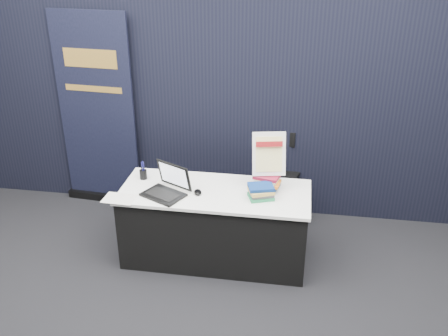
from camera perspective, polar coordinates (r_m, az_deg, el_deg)
floor at (r=4.70m, az=-2.17°, el=-13.90°), size 8.00×8.00×0.00m
wall_back at (r=7.68m, az=3.53°, el=16.40°), size 8.00×0.02×3.50m
drape_partition at (r=5.49m, az=0.82°, el=6.69°), size 6.00×0.08×2.40m
display_table at (r=4.91m, az=-1.02°, el=-6.46°), size 1.80×0.75×0.75m
laptop at (r=4.68m, az=-6.81°, el=-2.19°), size 0.45×0.45×0.28m
mouse at (r=4.67m, az=-3.02°, el=-2.77°), size 0.10×0.13×0.03m
brochure_left at (r=4.69m, az=-11.86°, el=-3.43°), size 0.30×0.22×0.00m
brochure_mid at (r=4.71m, az=-5.87°, el=-2.84°), size 0.41×0.39×0.00m
brochure_right at (r=4.72m, az=-7.14°, el=-2.84°), size 0.29×0.24×0.00m
pen_cup at (r=4.99m, az=-9.21°, el=-0.72°), size 0.10×0.10×0.09m
book_stack_tall at (r=4.74m, az=5.00°, el=-1.63°), size 0.24×0.20×0.14m
book_stack_short at (r=4.59m, az=4.16°, el=-2.72°), size 0.26×0.23×0.13m
info_sign at (r=4.65m, az=5.16°, el=1.55°), size 0.33×0.18×0.42m
pullup_banner at (r=5.87m, az=-14.20°, el=5.01°), size 0.95×0.17×2.24m
stacking_chair at (r=5.56m, az=5.81°, el=-0.47°), size 0.56×0.58×0.99m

